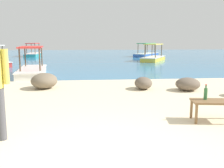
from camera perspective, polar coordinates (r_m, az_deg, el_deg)
name	(u,v)px	position (r m, az deg, el deg)	size (l,w,h in m)	color
sand_beach	(100,167)	(3.35, -2.70, -17.85)	(18.00, 14.00, 0.04)	beige
water_surface	(87,57)	(25.02, -5.60, 5.96)	(60.00, 36.00, 0.03)	teal
low_bench_table	(212,104)	(5.26, 21.24, -4.09)	(0.82, 0.55, 0.40)	brown
bottle	(206,93)	(5.26, 19.92, -1.97)	(0.07, 0.07, 0.30)	#2D6B38
shore_rock_large	(188,84)	(8.28, 16.35, -0.01)	(0.76, 0.73, 0.40)	#6B5B4C
shore_rock_medium	(44,81)	(8.57, -14.71, 0.70)	(0.94, 0.83, 0.49)	#756651
shore_rock_small	(143,83)	(8.24, 6.92, 0.21)	(0.76, 0.56, 0.38)	#6B5B4C
boat_teal	(33,54)	(26.63, -16.94, 6.44)	(1.18, 3.68, 1.29)	teal
boat_yellow	(153,57)	(20.09, 9.11, 5.84)	(2.76, 3.78, 1.29)	gold
boat_blue	(146,54)	(25.52, 7.56, 6.65)	(3.13, 3.63, 1.29)	#3866B7
boat_white	(32,69)	(12.06, -17.13, 3.10)	(1.59, 3.78, 1.29)	white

